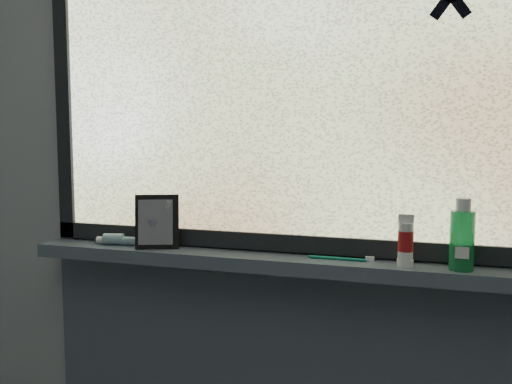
{
  "coord_description": "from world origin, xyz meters",
  "views": [
    {
      "loc": [
        0.39,
        -0.3,
        1.37
      ],
      "look_at": [
        -0.05,
        1.05,
        1.22
      ],
      "focal_mm": 40.0,
      "sensor_mm": 36.0,
      "label": 1
    }
  ],
  "objects_px": {
    "toothbrush_cup": "(154,233)",
    "cream_tube": "(406,239)",
    "vanity_mirror": "(157,222)",
    "mouthwash_bottle": "(462,234)"
  },
  "relations": [
    {
      "from": "mouthwash_bottle",
      "to": "vanity_mirror",
      "type": "bearing_deg",
      "value": 179.4
    },
    {
      "from": "mouthwash_bottle",
      "to": "toothbrush_cup",
      "type": "bearing_deg",
      "value": 178.52
    },
    {
      "from": "vanity_mirror",
      "to": "cream_tube",
      "type": "bearing_deg",
      "value": -22.68
    },
    {
      "from": "mouthwash_bottle",
      "to": "cream_tube",
      "type": "bearing_deg",
      "value": -179.71
    },
    {
      "from": "toothbrush_cup",
      "to": "mouthwash_bottle",
      "type": "xyz_separation_m",
      "value": [
        0.89,
        -0.02,
        0.05
      ]
    },
    {
      "from": "vanity_mirror",
      "to": "mouthwash_bottle",
      "type": "height_order",
      "value": "mouthwash_bottle"
    },
    {
      "from": "toothbrush_cup",
      "to": "mouthwash_bottle",
      "type": "height_order",
      "value": "mouthwash_bottle"
    },
    {
      "from": "cream_tube",
      "to": "toothbrush_cup",
      "type": "bearing_deg",
      "value": 178.19
    },
    {
      "from": "vanity_mirror",
      "to": "toothbrush_cup",
      "type": "height_order",
      "value": "vanity_mirror"
    },
    {
      "from": "toothbrush_cup",
      "to": "cream_tube",
      "type": "height_order",
      "value": "cream_tube"
    }
  ]
}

